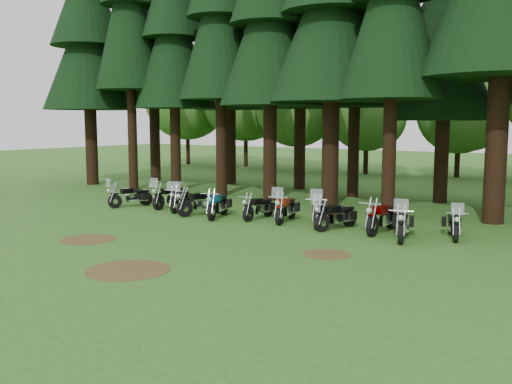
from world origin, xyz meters
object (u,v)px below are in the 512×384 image
motorcycle_10 (402,224)px  motorcycle_3 (201,203)px  motorcycle_9 (382,218)px  motorcycle_0 (130,197)px  motorcycle_2 (180,200)px  motorcycle_6 (286,209)px  motorcycle_4 (218,206)px  motorcycle_11 (453,225)px  motorcycle_7 (320,212)px  motorcycle_5 (259,208)px  motorcycle_8 (336,217)px  motorcycle_1 (170,197)px

motorcycle_10 → motorcycle_3: bearing=162.5°
motorcycle_9 → motorcycle_10: motorcycle_10 is taller
motorcycle_0 → motorcycle_2: 2.69m
motorcycle_6 → motorcycle_10: motorcycle_10 is taller
motorcycle_4 → motorcycle_11: bearing=-12.8°
motorcycle_9 → motorcycle_7: bearing=-179.0°
motorcycle_11 → motorcycle_10: bearing=-160.7°
motorcycle_5 → motorcycle_8: size_ratio=0.95×
motorcycle_4 → motorcycle_6: motorcycle_6 is taller
motorcycle_2 → motorcycle_7: (6.70, 0.23, 0.04)m
motorcycle_5 → motorcycle_10: motorcycle_10 is taller
motorcycle_3 → motorcycle_5: size_ratio=1.11×
motorcycle_3 → motorcycle_8: (6.04, 0.27, -0.03)m
motorcycle_2 → motorcycle_10: 10.13m
motorcycle_0 → motorcycle_4: size_ratio=0.96×
motorcycle_9 → motorcycle_10: 1.21m
motorcycle_7 → motorcycle_9: 2.45m
motorcycle_9 → motorcycle_11: 2.35m
motorcycle_9 → motorcycle_11: bearing=11.1°
motorcycle_4 → motorcycle_8: (5.10, 0.35, -0.02)m
motorcycle_8 → motorcycle_11: 4.01m
motorcycle_2 → motorcycle_3: bearing=-35.5°
motorcycle_6 → motorcycle_11: bearing=-10.3°
motorcycle_1 → motorcycle_6: 6.20m
motorcycle_2 → motorcycle_10: size_ratio=0.92×
motorcycle_6 → motorcycle_10: (4.91, -0.72, 0.01)m
motorcycle_4 → motorcycle_5: (1.56, 0.62, -0.05)m
motorcycle_9 → motorcycle_11: (2.31, 0.42, -0.06)m
motorcycle_0 → motorcycle_4: motorcycle_0 is taller
motorcycle_3 → motorcycle_10: bearing=18.6°
motorcycle_4 → motorcycle_9: size_ratio=0.92×
motorcycle_4 → motorcycle_2: bearing=149.6°
motorcycle_2 → motorcycle_7: 6.70m
motorcycle_2 → motorcycle_11: bearing=-18.1°
motorcycle_1 → motorcycle_6: bearing=-4.5°
motorcycle_6 → motorcycle_9: motorcycle_6 is taller
motorcycle_6 → motorcycle_11: size_ratio=1.13×
motorcycle_3 → motorcycle_8: 6.04m
motorcycle_1 → motorcycle_5: (4.98, -0.23, -0.05)m
motorcycle_0 → motorcycle_4: bearing=20.0°
motorcycle_8 → motorcycle_9: size_ratio=0.89×
motorcycle_1 → motorcycle_7: size_ratio=0.98×
motorcycle_1 → motorcycle_7: bearing=-4.3°
motorcycle_0 → motorcycle_8: 10.19m
motorcycle_3 → motorcycle_10: motorcycle_10 is taller
motorcycle_6 → motorcycle_8: (2.32, -0.34, -0.03)m
motorcycle_5 → motorcycle_8: 3.55m
motorcycle_3 → motorcycle_4: 0.94m
motorcycle_0 → motorcycle_10: motorcycle_10 is taller
motorcycle_3 → motorcycle_11: (9.97, 1.04, -0.05)m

